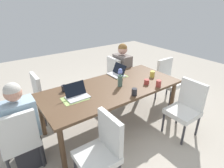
% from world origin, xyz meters
% --- Properties ---
extents(ground_plane, '(10.00, 10.00, 0.00)m').
position_xyz_m(ground_plane, '(0.00, 0.00, 0.00)').
color(ground_plane, '#B2A899').
extents(dining_table, '(2.28, 1.02, 0.74)m').
position_xyz_m(dining_table, '(0.00, 0.00, 0.67)').
color(dining_table, brown).
rests_on(dining_table, ground_plane).
extents(chair_near_left_near, '(0.44, 0.44, 0.90)m').
position_xyz_m(chair_near_left_near, '(-0.74, -0.82, 0.50)').
color(chair_near_left_near, silver).
rests_on(chair_near_left_near, ground_plane).
extents(person_near_left_near, '(0.36, 0.40, 1.19)m').
position_xyz_m(person_near_left_near, '(-0.82, -0.76, 0.53)').
color(person_near_left_near, '#2D2D33').
rests_on(person_near_left_near, ground_plane).
extents(chair_head_right_left_mid, '(0.44, 0.44, 0.90)m').
position_xyz_m(chair_head_right_left_mid, '(1.46, 0.09, 0.50)').
color(chair_head_right_left_mid, silver).
rests_on(chair_head_right_left_mid, ground_plane).
extents(person_head_right_left_mid, '(0.40, 0.36, 1.19)m').
position_xyz_m(person_head_right_left_mid, '(1.40, 0.02, 0.53)').
color(person_head_right_left_mid, '#2D2D33').
rests_on(person_head_right_left_mid, ground_plane).
extents(chair_head_left_left_far, '(0.44, 0.44, 0.90)m').
position_xyz_m(chair_head_left_left_far, '(-1.49, -0.04, 0.50)').
color(chair_head_left_left_far, silver).
rests_on(chair_head_left_left_far, ground_plane).
extents(chair_near_right_near, '(0.44, 0.44, 0.90)m').
position_xyz_m(chair_near_right_near, '(0.86, -0.83, 0.50)').
color(chair_near_right_near, silver).
rests_on(chair_near_right_near, ground_plane).
extents(chair_far_right_mid, '(0.44, 0.44, 0.90)m').
position_xyz_m(chair_far_right_mid, '(0.73, 0.82, 0.50)').
color(chair_far_right_mid, silver).
rests_on(chair_far_right_mid, ground_plane).
extents(chair_far_right_far, '(0.44, 0.44, 0.90)m').
position_xyz_m(chair_far_right_far, '(-0.84, 0.84, 0.50)').
color(chair_far_right_far, silver).
rests_on(chair_far_right_far, ground_plane).
extents(flower_vase, '(0.08, 0.08, 0.31)m').
position_xyz_m(flower_vase, '(-0.12, 0.05, 0.90)').
color(flower_vase, '#4C6B60').
rests_on(flower_vase, dining_table).
extents(placemat_near_left_near, '(0.26, 0.36, 0.00)m').
position_xyz_m(placemat_near_left_near, '(-0.37, -0.35, 0.74)').
color(placemat_near_left_near, '#9EBC66').
rests_on(placemat_near_left_near, dining_table).
extents(placemat_head_right_left_mid, '(0.37, 0.27, 0.00)m').
position_xyz_m(placemat_head_right_left_mid, '(0.66, 0.01, 0.74)').
color(placemat_head_right_left_mid, '#9EBC66').
rests_on(placemat_head_right_left_mid, dining_table).
extents(laptop_head_right_left_mid, '(0.32, 0.22, 0.20)m').
position_xyz_m(laptop_head_right_left_mid, '(0.61, -0.02, 0.78)').
color(laptop_head_right_left_mid, silver).
rests_on(laptop_head_right_left_mid, dining_table).
extents(laptop_near_left_near, '(0.22, 0.32, 0.20)m').
position_xyz_m(laptop_near_left_near, '(-0.37, -0.34, 0.78)').
color(laptop_near_left_near, silver).
rests_on(laptop_near_left_near, dining_table).
extents(coffee_mug_near_left, '(0.08, 0.08, 0.09)m').
position_xyz_m(coffee_mug_near_left, '(0.68, -0.31, 0.79)').
color(coffee_mug_near_left, '#232328').
rests_on(coffee_mug_near_left, dining_table).
extents(coffee_mug_near_right, '(0.08, 0.08, 0.08)m').
position_xyz_m(coffee_mug_near_right, '(-0.52, 0.25, 0.78)').
color(coffee_mug_near_right, '#AD3D38').
rests_on(coffee_mug_near_right, dining_table).
extents(coffee_mug_centre_left, '(0.08, 0.08, 0.11)m').
position_xyz_m(coffee_mug_centre_left, '(-0.10, 0.42, 0.80)').
color(coffee_mug_centre_left, '#232328').
rests_on(coffee_mug_centre_left, dining_table).
extents(coffee_mug_centre_right, '(0.09, 0.09, 0.11)m').
position_xyz_m(coffee_mug_centre_right, '(-0.83, 0.09, 0.80)').
color(coffee_mug_centre_right, '#DBC64C').
rests_on(coffee_mug_centre_right, dining_table).
extents(coffee_mug_far_left, '(0.08, 0.08, 0.11)m').
position_xyz_m(coffee_mug_far_left, '(-0.62, 0.43, 0.79)').
color(coffee_mug_far_left, '#AD3D38').
rests_on(coffee_mug_far_left, dining_table).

